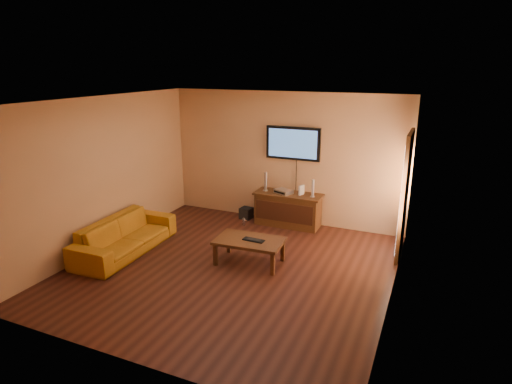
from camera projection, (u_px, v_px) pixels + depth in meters
The scene contains 14 objects.
ground_plane at pixel (231, 268), 7.01m from camera, with size 5.00×5.00×0.00m, color black.
room_walls at pixel (246, 160), 7.07m from camera, with size 5.00×5.00×5.00m.
french_door at pixel (404, 197), 7.26m from camera, with size 0.07×1.02×2.22m.
media_console at pixel (288, 209), 8.79m from camera, with size 1.39×0.53×0.68m.
television at pixel (293, 143), 8.61m from camera, with size 1.13×0.08×0.67m.
coffee_table at pixel (249, 242), 7.10m from camera, with size 1.15×0.73×0.42m.
sofa at pixel (125, 230), 7.53m from camera, with size 2.06×0.60×0.81m, color #AC6B13.
speaker_left at pixel (266, 182), 8.83m from camera, with size 0.11×0.11×0.40m.
speaker_right at pixel (313, 189), 8.43m from camera, with size 0.10×0.10×0.35m.
av_receiver at pixel (284, 191), 8.70m from camera, with size 0.35×0.25×0.08m, color silver.
game_console at pixel (301, 190), 8.59m from camera, with size 0.04×0.14×0.20m, color white.
subwoofer at pixel (246, 213), 9.24m from camera, with size 0.24×0.24×0.24m, color black.
bottle at pixel (244, 222), 8.84m from camera, with size 0.06×0.06×0.18m.
keyboard at pixel (254, 240), 7.04m from camera, with size 0.37×0.15×0.02m.
Camera 1 is at (2.90, -5.66, 3.22)m, focal length 30.00 mm.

